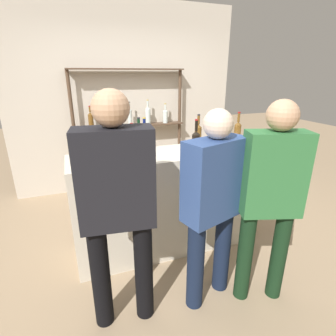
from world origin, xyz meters
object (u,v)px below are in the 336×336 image
counter_bottle_1 (145,138)px  counter_bottle_5 (132,145)px  cork_jar (89,156)px  customer_center (213,199)px  counter_bottle_0 (139,140)px  counter_bottle_4 (237,133)px  customer_left (117,202)px  wine_glass (251,137)px  customer_right (271,193)px  counter_bottle_2 (196,142)px  counter_bottle_3 (198,134)px

counter_bottle_1 → counter_bottle_5: 0.29m
cork_jar → customer_center: customer_center is taller
counter_bottle_1 → counter_bottle_0: bearing=-133.3°
counter_bottle_4 → customer_left: 1.64m
counter_bottle_5 → wine_glass: counter_bottle_5 is taller
customer_center → customer_right: bearing=-127.3°
counter_bottle_5 → cork_jar: (-0.38, -0.03, -0.05)m
counter_bottle_1 → counter_bottle_2: bearing=-38.5°
counter_bottle_3 → counter_bottle_1: bearing=176.7°
counter_bottle_4 → counter_bottle_5: size_ratio=1.09×
counter_bottle_3 → counter_bottle_4: size_ratio=0.95×
counter_bottle_2 → customer_center: (-0.15, -0.62, -0.28)m
cork_jar → counter_bottle_2: bearing=-3.6°
wine_glass → counter_bottle_4: bearing=101.5°
counter_bottle_5 → cork_jar: bearing=-174.9°
counter_bottle_0 → counter_bottle_1: bearing=46.7°
counter_bottle_0 → counter_bottle_2: 0.54m
counter_bottle_3 → wine_glass: bearing=-33.2°
cork_jar → customer_right: bearing=-34.3°
counter_bottle_4 → customer_center: size_ratio=0.22×
counter_bottle_2 → wine_glass: 0.62m
customer_left → counter_bottle_2: bearing=-47.8°
counter_bottle_0 → counter_bottle_5: size_ratio=1.07×
counter_bottle_1 → counter_bottle_3: size_ratio=0.99×
counter_bottle_2 → counter_bottle_5: size_ratio=1.05×
counter_bottle_5 → customer_center: 0.88m
customer_right → counter_bottle_5: bearing=61.9°
counter_bottle_0 → wine_glass: bearing=-12.6°
counter_bottle_1 → customer_right: bearing=-58.9°
counter_bottle_0 → customer_left: bearing=-113.9°
cork_jar → customer_left: bearing=-80.1°
counter_bottle_3 → counter_bottle_5: 0.77m
customer_center → counter_bottle_0: bearing=4.1°
counter_bottle_4 → wine_glass: (0.04, -0.18, -0.01)m
customer_right → customer_left: 1.12m
counter_bottle_4 → wine_glass: 0.19m
counter_bottle_1 → cork_jar: counter_bottle_1 is taller
customer_left → customer_center: bearing=-84.9°
customer_center → customer_left: 0.71m
counter_bottle_0 → counter_bottle_2: counter_bottle_0 is taller
counter_bottle_5 → counter_bottle_3: bearing=14.5°
counter_bottle_5 → counter_bottle_2: bearing=-9.2°
counter_bottle_0 → wine_glass: (1.10, -0.25, -0.01)m
counter_bottle_3 → customer_center: 1.00m
counter_bottle_0 → counter_bottle_5: (-0.10, -0.15, -0.01)m
wine_glass → cork_jar: 1.58m
counter_bottle_5 → cork_jar: size_ratio=2.12×
counter_bottle_5 → wine_glass: (1.20, -0.10, -0.00)m
counter_bottle_0 → counter_bottle_5: counter_bottle_0 is taller
counter_bottle_3 → customer_right: (0.08, -1.06, -0.23)m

